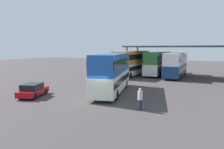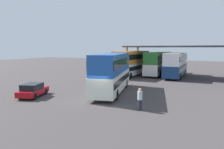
# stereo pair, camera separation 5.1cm
# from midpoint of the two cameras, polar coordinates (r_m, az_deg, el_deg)

# --- Properties ---
(ground_plane) EXTENTS (140.00, 140.00, 0.00)m
(ground_plane) POSITION_cam_midpoint_polar(r_m,az_deg,el_deg) (19.35, -3.64, -7.42)
(ground_plane) COLOR #413B3B
(double_decker_main) EXTENTS (4.84, 10.59, 4.28)m
(double_decker_main) POSITION_cam_midpoint_polar(r_m,az_deg,el_deg) (22.93, -0.06, 0.86)
(double_decker_main) COLOR white
(double_decker_main) RESTS_ON ground_plane
(parked_hatchback) EXTENTS (2.83, 4.13, 1.35)m
(parked_hatchback) POSITION_cam_midpoint_polar(r_m,az_deg,el_deg) (22.63, -20.85, -3.99)
(parked_hatchback) COLOR #A20E16
(parked_hatchback) RESTS_ON ground_plane
(double_decker_near_canopy) EXTENTS (3.07, 11.29, 4.36)m
(double_decker_near_canopy) POSITION_cam_midpoint_polar(r_m,az_deg,el_deg) (37.10, 5.49, 3.33)
(double_decker_near_canopy) COLOR white
(double_decker_near_canopy) RESTS_ON ground_plane
(double_decker_mid_row) EXTENTS (2.68, 11.51, 4.15)m
(double_decker_mid_row) POSITION_cam_midpoint_polar(r_m,az_deg,el_deg) (39.48, 12.36, 3.28)
(double_decker_mid_row) COLOR silver
(double_decker_mid_row) RESTS_ON ground_plane
(double_decker_far_right) EXTENTS (2.66, 10.46, 4.08)m
(double_decker_far_right) POSITION_cam_midpoint_polar(r_m,az_deg,el_deg) (36.96, 16.95, 2.82)
(double_decker_far_right) COLOR navy
(double_decker_far_right) RESTS_ON ground_plane
(depot_canopy) EXTENTS (20.91, 7.04, 5.26)m
(depot_canopy) POSITION_cam_midpoint_polar(r_m,az_deg,el_deg) (36.78, 19.97, 6.90)
(depot_canopy) COLOR #33353A
(depot_canopy) RESTS_ON ground_plane
(pedestrian_waiting) EXTENTS (0.38, 0.38, 1.79)m
(pedestrian_waiting) POSITION_cam_midpoint_polar(r_m,az_deg,el_deg) (16.64, 7.59, -6.72)
(pedestrian_waiting) COLOR #262633
(pedestrian_waiting) RESTS_ON ground_plane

